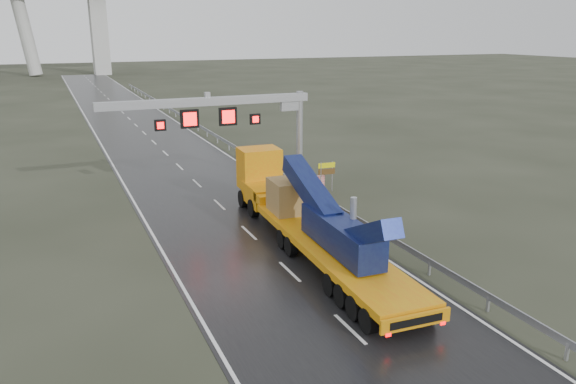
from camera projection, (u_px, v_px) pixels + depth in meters
name	position (u px, v px, depth m)	size (l,w,h in m)	color
ground	(327.00, 308.00, 24.12)	(400.00, 400.00, 0.00)	#282B1E
road	(154.00, 142.00, 59.37)	(11.00, 200.00, 0.02)	black
guardrail	(239.00, 149.00, 52.69)	(0.20, 140.00, 1.40)	#91959A
sign_gantry	(237.00, 117.00, 39.22)	(14.90, 1.20, 7.42)	silver
heavy_haul_truck	(299.00, 209.00, 31.49)	(3.76, 20.18, 4.71)	#D19A0B
exit_sign_pair	(327.00, 171.00, 40.83)	(1.31, 0.11, 2.25)	#999CA2
striped_barrier	(320.00, 183.00, 41.74)	(0.64, 0.35, 1.09)	red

